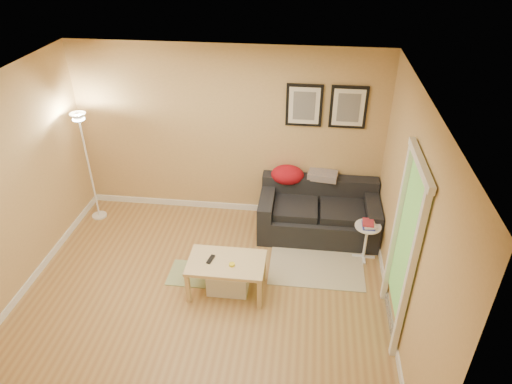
# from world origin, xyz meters

# --- Properties ---
(floor) EXTENTS (4.50, 4.50, 0.00)m
(floor) POSITION_xyz_m (0.00, 0.00, 0.00)
(floor) COLOR #A47F46
(floor) RESTS_ON ground
(ceiling) EXTENTS (4.50, 4.50, 0.00)m
(ceiling) POSITION_xyz_m (0.00, 0.00, 2.60)
(ceiling) COLOR white
(ceiling) RESTS_ON wall_back
(wall_back) EXTENTS (4.50, 0.00, 4.50)m
(wall_back) POSITION_xyz_m (0.00, 2.00, 1.30)
(wall_back) COLOR tan
(wall_back) RESTS_ON ground
(wall_front) EXTENTS (4.50, 0.00, 4.50)m
(wall_front) POSITION_xyz_m (0.00, -2.00, 1.30)
(wall_front) COLOR tan
(wall_front) RESTS_ON ground
(wall_left) EXTENTS (0.00, 4.00, 4.00)m
(wall_left) POSITION_xyz_m (-2.25, 0.00, 1.30)
(wall_left) COLOR tan
(wall_left) RESTS_ON ground
(wall_right) EXTENTS (0.00, 4.00, 4.00)m
(wall_right) POSITION_xyz_m (2.25, 0.00, 1.30)
(wall_right) COLOR tan
(wall_right) RESTS_ON ground
(baseboard_back) EXTENTS (4.50, 0.02, 0.10)m
(baseboard_back) POSITION_xyz_m (0.00, 1.99, 0.05)
(baseboard_back) COLOR white
(baseboard_back) RESTS_ON ground
(baseboard_left) EXTENTS (0.02, 4.00, 0.10)m
(baseboard_left) POSITION_xyz_m (-2.24, 0.00, 0.05)
(baseboard_left) COLOR white
(baseboard_left) RESTS_ON ground
(baseboard_right) EXTENTS (0.02, 4.00, 0.10)m
(baseboard_right) POSITION_xyz_m (2.24, 0.00, 0.05)
(baseboard_right) COLOR white
(baseboard_right) RESTS_ON ground
(sofa) EXTENTS (1.70, 0.90, 0.75)m
(sofa) POSITION_xyz_m (1.38, 1.53, 0.38)
(sofa) COLOR black
(sofa) RESTS_ON ground
(red_throw) EXTENTS (0.48, 0.36, 0.28)m
(red_throw) POSITION_xyz_m (0.90, 1.84, 0.77)
(red_throw) COLOR #AD0F22
(red_throw) RESTS_ON sofa
(plaid_throw) EXTENTS (0.45, 0.32, 0.10)m
(plaid_throw) POSITION_xyz_m (1.41, 1.87, 0.78)
(plaid_throw) COLOR tan
(plaid_throw) RESTS_ON sofa
(framed_print_left) EXTENTS (0.50, 0.04, 0.60)m
(framed_print_left) POSITION_xyz_m (1.08, 1.98, 1.80)
(framed_print_left) COLOR black
(framed_print_left) RESTS_ON wall_back
(framed_print_right) EXTENTS (0.50, 0.04, 0.60)m
(framed_print_right) POSITION_xyz_m (1.68, 1.98, 1.80)
(framed_print_right) COLOR black
(framed_print_right) RESTS_ON wall_back
(area_rug) EXTENTS (1.25, 0.85, 0.01)m
(area_rug) POSITION_xyz_m (1.38, 0.74, 0.01)
(area_rug) COLOR #B9B193
(area_rug) RESTS_ON ground
(green_runner) EXTENTS (0.70, 0.50, 0.01)m
(green_runner) POSITION_xyz_m (-0.19, 0.40, 0.01)
(green_runner) COLOR #668C4C
(green_runner) RESTS_ON ground
(coffee_table) EXTENTS (1.08, 0.88, 0.47)m
(coffee_table) POSITION_xyz_m (0.27, 0.16, 0.23)
(coffee_table) COLOR #D2B980
(coffee_table) RESTS_ON ground
(remote_control) EXTENTS (0.08, 0.17, 0.02)m
(remote_control) POSITION_xyz_m (0.08, 0.17, 0.48)
(remote_control) COLOR black
(remote_control) RESTS_ON coffee_table
(tape_roll) EXTENTS (0.07, 0.07, 0.03)m
(tape_roll) POSITION_xyz_m (0.35, 0.09, 0.48)
(tape_roll) COLOR yellow
(tape_roll) RESTS_ON coffee_table
(storage_bin) EXTENTS (0.51, 0.38, 0.32)m
(storage_bin) POSITION_xyz_m (0.28, 0.19, 0.16)
(storage_bin) COLOR white
(storage_bin) RESTS_ON ground
(side_table) EXTENTS (0.35, 0.35, 0.53)m
(side_table) POSITION_xyz_m (2.02, 1.02, 0.27)
(side_table) COLOR white
(side_table) RESTS_ON ground
(book_stack) EXTENTS (0.18, 0.23, 0.07)m
(book_stack) POSITION_xyz_m (2.02, 1.02, 0.56)
(book_stack) COLOR #313A93
(book_stack) RESTS_ON side_table
(floor_lamp) EXTENTS (0.22, 0.22, 1.72)m
(floor_lamp) POSITION_xyz_m (-2.00, 1.54, 0.81)
(floor_lamp) COLOR white
(floor_lamp) RESTS_ON ground
(doorway) EXTENTS (0.12, 1.01, 2.13)m
(doorway) POSITION_xyz_m (2.20, -0.15, 1.02)
(doorway) COLOR white
(doorway) RESTS_ON ground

